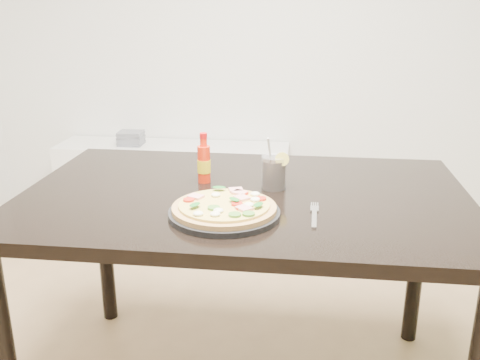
# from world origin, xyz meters

# --- Properties ---
(dining_table) EXTENTS (1.40, 0.90, 0.75)m
(dining_table) POSITION_xyz_m (-0.19, 0.59, 0.67)
(dining_table) COLOR black
(dining_table) RESTS_ON ground
(plate) EXTENTS (0.31, 0.31, 0.02)m
(plate) POSITION_xyz_m (-0.22, 0.39, 0.76)
(plate) COLOR black
(plate) RESTS_ON dining_table
(pizza) EXTENTS (0.29, 0.29, 0.03)m
(pizza) POSITION_xyz_m (-0.22, 0.39, 0.78)
(pizza) COLOR tan
(pizza) RESTS_ON plate
(hot_sauce_bottle) EXTENTS (0.05, 0.05, 0.17)m
(hot_sauce_bottle) POSITION_xyz_m (-0.33, 0.68, 0.82)
(hot_sauce_bottle) COLOR red
(hot_sauce_bottle) RESTS_ON dining_table
(cola_cup) EXTENTS (0.09, 0.08, 0.17)m
(cola_cup) POSITION_xyz_m (-0.10, 0.64, 0.80)
(cola_cup) COLOR black
(cola_cup) RESTS_ON dining_table
(fork) EXTENTS (0.02, 0.19, 0.00)m
(fork) POSITION_xyz_m (0.03, 0.43, 0.75)
(fork) COLOR silver
(fork) RESTS_ON dining_table
(media_console) EXTENTS (1.40, 0.34, 0.50)m
(media_console) POSITION_xyz_m (-0.80, 2.07, 0.25)
(media_console) COLOR white
(media_console) RESTS_ON ground
(cd_stack) EXTENTS (0.14, 0.12, 0.08)m
(cd_stack) POSITION_xyz_m (-1.05, 2.05, 0.54)
(cd_stack) COLOR slate
(cd_stack) RESTS_ON media_console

